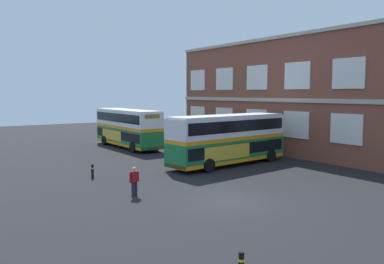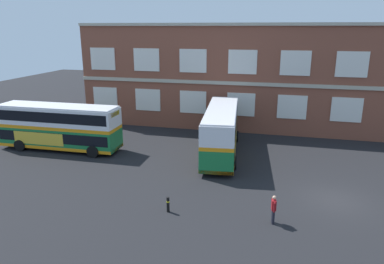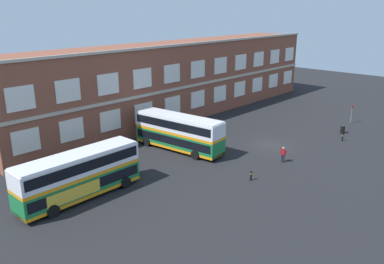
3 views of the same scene
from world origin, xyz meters
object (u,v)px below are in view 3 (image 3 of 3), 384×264
object	(u,v)px
station_litter_bin	(343,129)
safety_bollard_west	(251,176)
safety_bollard_east	(343,137)
double_decker_near	(79,175)
waiting_passenger	(283,154)
bus_stand_flag	(352,112)
double_decker_middle	(179,132)

from	to	relation	value
station_litter_bin	safety_bollard_west	distance (m)	20.35
safety_bollard_east	double_decker_near	bearing A→B (deg)	161.20
double_decker_near	waiting_passenger	xyz separation A→B (m)	(19.08, -8.51, -1.22)
bus_stand_flag	station_litter_bin	xyz separation A→B (m)	(-5.40, -1.08, -1.12)
double_decker_middle	waiting_passenger	size ratio (longest dim) A/B	6.59
safety_bollard_east	safety_bollard_west	bearing A→B (deg)	174.75
double_decker_middle	waiting_passenger	world-z (taller)	double_decker_middle
double_decker_middle	safety_bollard_west	world-z (taller)	double_decker_middle
double_decker_near	bus_stand_flag	world-z (taller)	double_decker_near
double_decker_near	station_litter_bin	distance (m)	34.51
double_decker_near	safety_bollard_west	distance (m)	15.68
double_decker_near	double_decker_middle	distance (m)	14.45
double_decker_near	safety_bollard_east	size ratio (longest dim) A/B	11.61
bus_stand_flag	safety_bollard_west	world-z (taller)	bus_stand_flag
double_decker_near	double_decker_middle	bearing A→B (deg)	8.94
double_decker_near	safety_bollard_west	xyz separation A→B (m)	(12.94, -8.69, -1.66)
double_decker_middle	bus_stand_flag	distance (m)	26.44
double_decker_middle	safety_bollard_west	bearing A→B (deg)	-96.95
bus_stand_flag	safety_bollard_west	size ratio (longest dim) A/B	2.84
bus_stand_flag	safety_bollard_east	size ratio (longest dim) A/B	2.84
safety_bollard_west	safety_bollard_east	distance (m)	17.33
waiting_passenger	station_litter_bin	size ratio (longest dim) A/B	1.65
waiting_passenger	safety_bollard_west	bearing A→B (deg)	-178.25
station_litter_bin	double_decker_near	bearing A→B (deg)	164.90
double_decker_near	waiting_passenger	bearing A→B (deg)	-24.03
double_decker_middle	station_litter_bin	distance (m)	22.14
waiting_passenger	bus_stand_flag	xyz separation A→B (m)	(19.61, 0.61, 0.70)
double_decker_middle	safety_bollard_east	distance (m)	20.33
station_litter_bin	waiting_passenger	bearing A→B (deg)	178.10
bus_stand_flag	safety_bollard_east	world-z (taller)	bus_stand_flag
bus_stand_flag	safety_bollard_west	xyz separation A→B (m)	(-25.75, -0.80, -1.14)
station_litter_bin	safety_bollard_east	size ratio (longest dim) A/B	1.08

